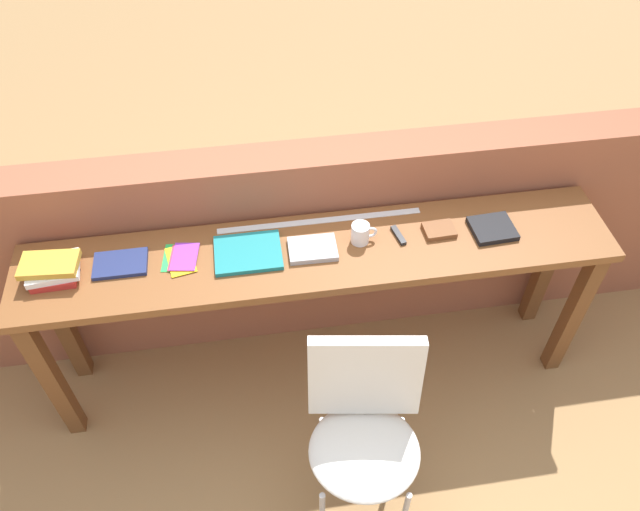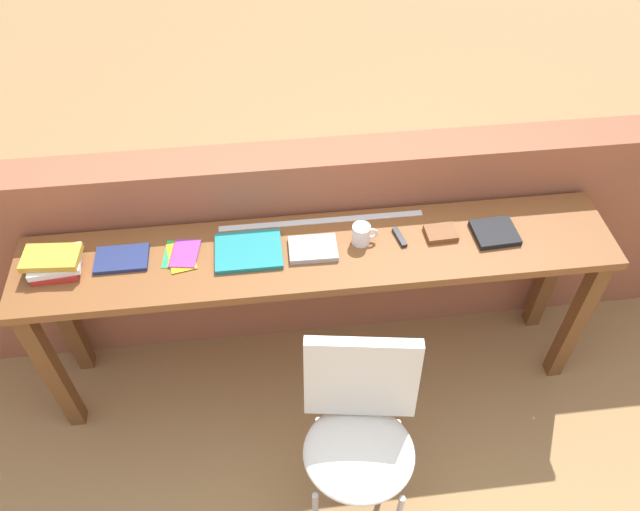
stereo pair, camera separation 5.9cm
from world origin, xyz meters
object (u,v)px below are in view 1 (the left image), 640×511
chair_white_moulded (365,426)px  pamphlet_pile_colourful (181,258)px  book_open_centre (248,253)px  mug (361,233)px  book_repair_rightmost (492,229)px  book_stack_leftmost (52,269)px  magazine_cycling (120,264)px  multitool_folded (398,235)px  leather_journal_brown (439,230)px

chair_white_moulded → pamphlet_pile_colourful: bearing=134.3°
book_open_centre → mug: size_ratio=2.49×
book_repair_rightmost → book_stack_leftmost: bearing=176.6°
magazine_cycling → multitool_folded: magazine_cycling is taller
magazine_cycling → book_stack_leftmost: bearing=-175.7°
multitool_folded → leather_journal_brown: 0.18m
chair_white_moulded → magazine_cycling: bearing=143.2°
multitool_folded → leather_journal_brown: (0.18, 0.00, 0.00)m
pamphlet_pile_colourful → multitool_folded: bearing=-0.5°
book_stack_leftmost → book_open_centre: 0.77m
mug → multitool_folded: (0.16, 0.00, -0.04)m
magazine_cycling → pamphlet_pile_colourful: size_ratio=1.11×
book_stack_leftmost → pamphlet_pile_colourful: book_stack_leftmost is taller
pamphlet_pile_colourful → book_open_centre: size_ratio=0.70×
mug → leather_journal_brown: bearing=0.2°
pamphlet_pile_colourful → mug: 0.75m
book_open_centre → book_stack_leftmost: bearing=-179.8°
chair_white_moulded → book_stack_leftmost: (-1.15, 0.65, 0.40)m
chair_white_moulded → leather_journal_brown: 0.87m
multitool_folded → book_repair_rightmost: size_ratio=0.61×
book_open_centre → leather_journal_brown: bearing=0.6°
chair_white_moulded → multitool_folded: multitool_folded is taller
book_stack_leftmost → chair_white_moulded: bearing=-29.4°
multitool_folded → leather_journal_brown: leather_journal_brown is taller
chair_white_moulded → mug: bearing=81.7°
book_open_centre → mug: bearing=0.9°
pamphlet_pile_colourful → leather_journal_brown: 1.09m
magazine_cycling → book_repair_rightmost: size_ratio=1.19×
book_stack_leftmost → mug: 1.24m
magazine_cycling → book_repair_rightmost: (1.56, -0.03, 0.00)m
mug → book_repair_rightmost: size_ratio=0.61×
magazine_cycling → mug: mug is taller
leather_journal_brown → book_repair_rightmost: (0.23, -0.03, 0.00)m
leather_journal_brown → pamphlet_pile_colourful: bearing=177.3°
book_stack_leftmost → leather_journal_brown: book_stack_leftmost is taller
multitool_folded → leather_journal_brown: size_ratio=0.85×
chair_white_moulded → multitool_folded: (0.26, 0.66, 0.36)m
book_open_centre → mug: mug is taller
magazine_cycling → pamphlet_pile_colourful: (0.24, -0.00, -0.00)m
mug → magazine_cycling: bearing=179.4°
mug → book_repair_rightmost: (0.57, -0.02, -0.03)m
pamphlet_pile_colourful → mug: (0.74, -0.01, 0.04)m
magazine_cycling → book_repair_rightmost: bearing=-1.3°
pamphlet_pile_colourful → multitool_folded: multitool_folded is taller
multitool_folded → book_repair_rightmost: book_repair_rightmost is taller
leather_journal_brown → book_repair_rightmost: same height
leather_journal_brown → book_stack_leftmost: bearing=178.0°
book_stack_leftmost → book_open_centre: size_ratio=0.85×
magazine_cycling → leather_journal_brown: leather_journal_brown is taller
book_stack_leftmost → book_open_centre: book_stack_leftmost is taller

